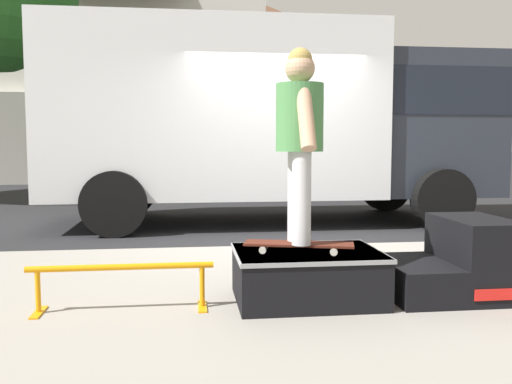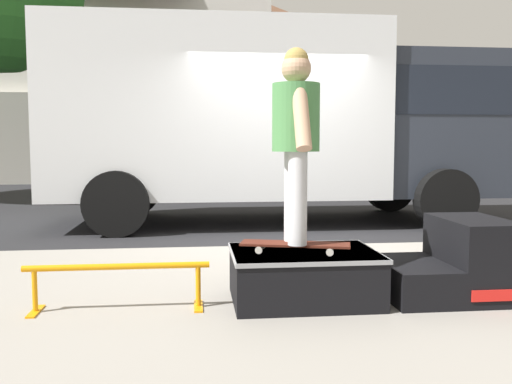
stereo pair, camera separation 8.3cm
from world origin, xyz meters
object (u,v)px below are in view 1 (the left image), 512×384
at_px(skateboard, 299,244).
at_px(box_truck, 273,116).
at_px(skater_kid, 300,129).
at_px(kicker_ramp, 456,263).
at_px(skate_box, 307,274).
at_px(grind_rail, 121,276).

height_order(skateboard, box_truck, box_truck).
bearing_deg(box_truck, skater_kid, -96.83).
bearing_deg(kicker_ramp, skateboard, -177.90).
height_order(skate_box, grind_rail, skate_box).
bearing_deg(grind_rail, skateboard, 1.33).
relative_size(kicker_ramp, grind_rail, 0.73).
bearing_deg(grind_rail, kicker_ramp, 1.71).
xyz_separation_m(skateboard, box_truck, (0.59, 4.93, 1.15)).
bearing_deg(skate_box, box_truck, 83.96).
distance_m(skater_kid, box_truck, 4.98).
xyz_separation_m(kicker_ramp, skateboard, (-1.23, -0.05, 0.18)).
bearing_deg(kicker_ramp, box_truck, 97.40).
bearing_deg(skater_kid, box_truck, 83.17).
distance_m(kicker_ramp, box_truck, 5.11).
xyz_separation_m(skate_box, box_truck, (0.52, 4.89, 1.38)).
bearing_deg(skateboard, box_truck, 83.17).
height_order(skater_kid, box_truck, box_truck).
relative_size(skate_box, skater_kid, 0.77).
relative_size(kicker_ramp, skateboard, 1.14).
bearing_deg(kicker_ramp, skater_kid, -177.90).
bearing_deg(box_truck, skate_box, -96.04).
height_order(skate_box, skateboard, skateboard).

